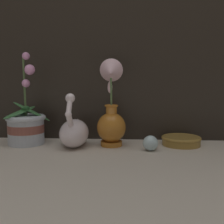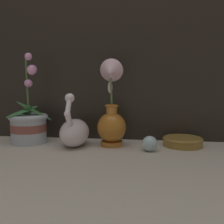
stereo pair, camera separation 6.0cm
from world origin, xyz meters
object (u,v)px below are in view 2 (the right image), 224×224
Objects in this scene: orchid_potted_plant at (29,124)px; blue_vase at (111,116)px; amber_dish at (183,141)px; swan_figurine at (75,131)px; glass_sphere at (150,144)px.

orchid_potted_plant reaches higher than blue_vase.
orchid_potted_plant is at bearing -178.16° from amber_dish.
orchid_potted_plant is 0.20m from swan_figurine.
glass_sphere is (0.47, -0.07, -0.05)m from orchid_potted_plant.
amber_dish is at bearing 1.84° from orchid_potted_plant.
glass_sphere is (0.14, -0.06, -0.09)m from blue_vase.
orchid_potted_plant is 2.34× the size of amber_dish.
swan_figurine reaches higher than amber_dish.
amber_dish is (0.27, 0.03, -0.10)m from blue_vase.
blue_vase reaches higher than glass_sphere.
orchid_potted_plant is at bearing 177.45° from blue_vase.
amber_dish is at bearing 7.31° from swan_figurine.
orchid_potted_plant is 1.74× the size of swan_figurine.
swan_figurine reaches higher than glass_sphere.
amber_dish is (0.60, 0.02, -0.06)m from orchid_potted_plant.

